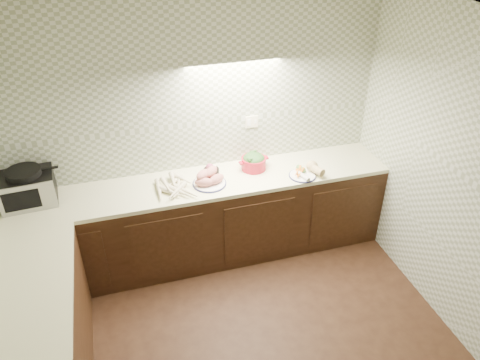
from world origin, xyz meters
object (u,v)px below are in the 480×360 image
object	(u,v)px
parsnip_pile	(177,187)
onion_bowl	(211,170)
sweet_potato_plate	(209,179)
dutch_oven	(254,161)
toaster_oven	(27,187)
veg_plate	(307,170)

from	to	relation	value
parsnip_pile	onion_bowl	size ratio (longest dim) A/B	3.28
sweet_potato_plate	dutch_oven	world-z (taller)	dutch_oven
toaster_oven	dutch_oven	distance (m)	2.07
toaster_oven	parsnip_pile	world-z (taller)	toaster_oven
toaster_oven	sweet_potato_plate	world-z (taller)	toaster_oven
toaster_oven	veg_plate	xyz separation A→B (m)	(2.54, -0.26, -0.11)
toaster_oven	veg_plate	size ratio (longest dim) A/B	1.46
onion_bowl	veg_plate	bearing A→B (deg)	-16.84
parsnip_pile	sweet_potato_plate	size ratio (longest dim) A/B	1.53
toaster_oven	onion_bowl	world-z (taller)	toaster_oven
dutch_oven	veg_plate	size ratio (longest dim) A/B	0.94
sweet_potato_plate	parsnip_pile	bearing A→B (deg)	-173.94
veg_plate	toaster_oven	bearing A→B (deg)	174.18
dutch_oven	veg_plate	world-z (taller)	dutch_oven
toaster_oven	onion_bowl	distance (m)	1.65
toaster_oven	sweet_potato_plate	size ratio (longest dim) A/B	1.50
sweet_potato_plate	onion_bowl	world-z (taller)	sweet_potato_plate
parsnip_pile	toaster_oven	bearing A→B (deg)	171.63
parsnip_pile	sweet_potato_plate	world-z (taller)	sweet_potato_plate
dutch_oven	onion_bowl	bearing A→B (deg)	169.00
onion_bowl	dutch_oven	xyz separation A→B (m)	(0.43, -0.02, 0.04)
toaster_oven	sweet_potato_plate	bearing A→B (deg)	-9.64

